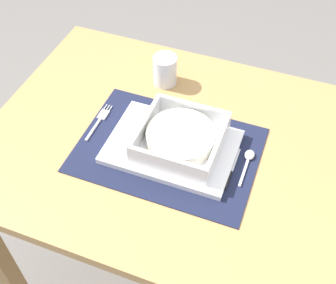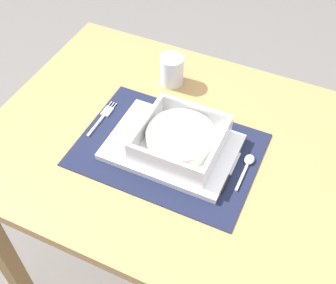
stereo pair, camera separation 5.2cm
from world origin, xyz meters
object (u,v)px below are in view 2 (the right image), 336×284
Objects in this scene: dining_table at (176,168)px; porridge_bowl at (181,139)px; fork at (104,116)px; butter_knife at (228,174)px; drinking_glass at (172,72)px; spoon at (248,163)px.

porridge_bowl is (0.02, -0.02, 0.15)m from dining_table.
fork is 0.37m from butter_knife.
butter_knife is (0.15, -0.05, 0.11)m from dining_table.
porridge_bowl is 2.27× the size of drinking_glass.
fork is 1.06× the size of butter_knife.
spoon reaches higher than fork.
fork is 1.59× the size of drinking_glass.
fork is at bearing 171.33° from butter_knife.
butter_knife reaches higher than fork.
butter_knife is at bearing -43.80° from drinking_glass.
drinking_glass is at bearing 148.54° from spoon.
drinking_glass reaches higher than fork.
dining_table is at bearing -175.77° from spoon.
drinking_glass reaches higher than spoon.
drinking_glass is at bearing 134.47° from butter_knife.
spoon is at bearing 55.60° from butter_knife.
porridge_bowl is at bearing -2.43° from fork.
drinking_glass is (-0.29, 0.20, 0.03)m from spoon.
butter_knife is (0.37, -0.04, 0.00)m from fork.
drinking_glass reaches higher than dining_table.
drinking_glass is (-0.26, 0.25, 0.03)m from butter_knife.
butter_knife is (0.13, -0.02, -0.04)m from porridge_bowl.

